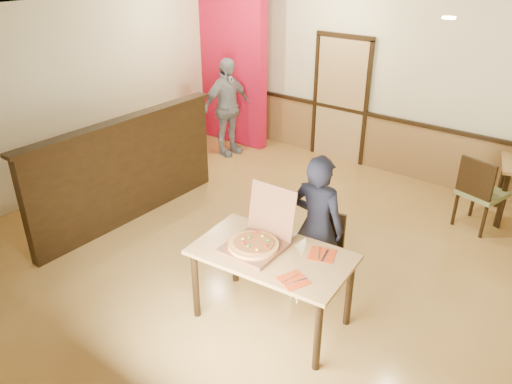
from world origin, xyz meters
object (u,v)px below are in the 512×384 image
at_px(passerby, 227,107).
at_px(main_table, 272,262).
at_px(diner_chair, 321,247).
at_px(diner, 317,227).
at_px(pizza_box, 257,241).
at_px(side_chair_left, 480,191).

bearing_deg(passerby, main_table, -123.37).
xyz_separation_m(diner_chair, passerby, (-3.35, 2.34, 0.39)).
distance_m(diner_chair, diner, 0.36).
bearing_deg(pizza_box, side_chair_left, 66.52).
relative_size(diner_chair, passerby, 0.51).
bearing_deg(main_table, diner, 77.46).
relative_size(diner, passerby, 0.94).
height_order(main_table, passerby, passerby).
bearing_deg(side_chair_left, diner_chair, 82.72).
distance_m(diner_chair, pizza_box, 0.97).
bearing_deg(diner, main_table, 77.30).
bearing_deg(passerby, side_chair_left, -79.61).
height_order(side_chair_left, passerby, passerby).
xyz_separation_m(diner, pizza_box, (-0.26, -0.70, 0.08)).
bearing_deg(main_table, diner_chair, 79.64).
bearing_deg(main_table, passerby, 130.53).
xyz_separation_m(main_table, pizza_box, (-0.18, -0.01, 0.18)).
bearing_deg(main_table, side_chair_left, 65.49).
distance_m(diner_chair, side_chair_left, 2.53).
distance_m(side_chair_left, passerby, 4.37).
height_order(main_table, side_chair_left, side_chair_left).
bearing_deg(diner, diner_chair, -90.03).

